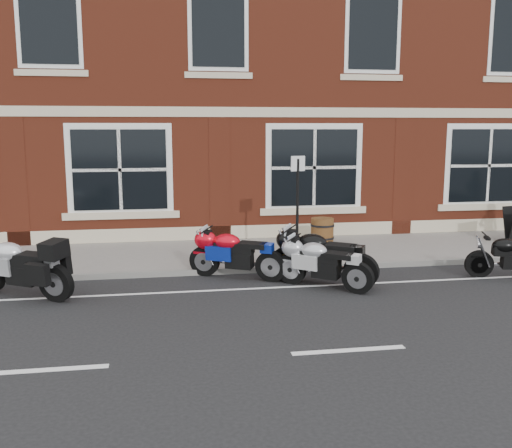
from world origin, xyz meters
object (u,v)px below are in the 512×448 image
(barrel_planter, at_px, (322,231))
(parking_sign, at_px, (297,201))
(moto_touring_silver, at_px, (19,264))
(moto_sport_silver, at_px, (322,262))
(moto_sport_red, at_px, (236,252))
(moto_sport_black, at_px, (321,255))
(moto_naked_black, at_px, (510,255))

(barrel_planter, xyz_separation_m, parking_sign, (-1.04, -1.65, 0.99))
(moto_touring_silver, height_order, moto_sport_silver, moto_touring_silver)
(moto_sport_red, bearing_deg, barrel_planter, -17.91)
(moto_sport_black, bearing_deg, moto_sport_silver, -157.79)
(moto_touring_silver, relative_size, moto_sport_red, 1.05)
(moto_sport_black, bearing_deg, moto_sport_red, 103.34)
(moto_sport_silver, bearing_deg, parking_sign, 41.40)
(moto_sport_red, distance_m, barrel_planter, 3.50)
(moto_sport_red, distance_m, moto_naked_black, 5.53)
(moto_sport_black, bearing_deg, parking_sign, 40.73)
(moto_naked_black, bearing_deg, moto_sport_silver, 105.17)
(barrel_planter, bearing_deg, moto_touring_silver, -154.87)
(moto_sport_black, xyz_separation_m, moto_sport_silver, (-0.08, -0.34, -0.06))
(moto_touring_silver, bearing_deg, barrel_planter, -33.97)
(moto_sport_red, xyz_separation_m, moto_naked_black, (5.47, -0.87, -0.06))
(moto_naked_black, xyz_separation_m, parking_sign, (-4.01, 1.67, 0.97))
(moto_touring_silver, relative_size, moto_sport_silver, 1.24)
(moto_touring_silver, height_order, barrel_planter, moto_touring_silver)
(moto_sport_silver, height_order, parking_sign, parking_sign)
(moto_naked_black, relative_size, barrel_planter, 2.75)
(moto_sport_red, relative_size, parking_sign, 0.82)
(moto_sport_silver, height_order, barrel_planter, moto_sport_silver)
(barrel_planter, height_order, parking_sign, parking_sign)
(moto_sport_red, distance_m, parking_sign, 1.90)
(moto_touring_silver, xyz_separation_m, moto_sport_black, (5.61, -0.03, -0.03))
(moto_naked_black, bearing_deg, moto_sport_red, 94.63)
(parking_sign, bearing_deg, moto_touring_silver, -178.29)
(moto_sport_red, xyz_separation_m, parking_sign, (1.46, 0.80, 0.91))
(moto_sport_red, relative_size, moto_sport_silver, 1.18)
(moto_sport_black, distance_m, moto_sport_silver, 0.35)
(moto_sport_silver, xyz_separation_m, parking_sign, (-0.07, 1.78, 0.94))
(moto_sport_red, height_order, barrel_planter, moto_sport_red)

